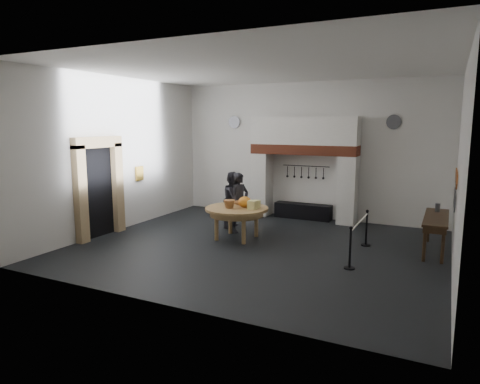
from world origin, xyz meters
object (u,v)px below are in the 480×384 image
at_px(side_table, 436,218).
at_px(barrier_post_near, 350,249).
at_px(work_table, 237,209).
at_px(visitor_near, 240,202).
at_px(visitor_far, 234,200).
at_px(iron_range, 303,211).
at_px(barrier_post_far, 366,229).

xyz_separation_m(side_table, barrier_post_near, (-1.62, -2.20, -0.42)).
bearing_deg(work_table, barrier_post_near, -18.82).
distance_m(work_table, visitor_near, 0.77).
xyz_separation_m(visitor_near, visitor_far, (-0.40, 0.40, -0.02)).
height_order(iron_range, visitor_far, visitor_far).
bearing_deg(side_table, work_table, -167.95).
bearing_deg(barrier_post_far, visitor_near, -177.86).
distance_m(iron_range, barrier_post_near, 5.03).
distance_m(work_table, barrier_post_far, 3.48).
distance_m(work_table, visitor_far, 1.31).
height_order(iron_range, work_table, work_table).
distance_m(visitor_near, visitor_far, 0.57).
xyz_separation_m(visitor_near, side_table, (5.24, 0.34, -0.00)).
bearing_deg(visitor_far, work_table, -156.34).
relative_size(iron_range, side_table, 0.86).
distance_m(visitor_far, barrier_post_near, 4.63).
bearing_deg(visitor_far, side_table, -97.65).
bearing_deg(visitor_near, barrier_post_near, -96.26).
height_order(side_table, barrier_post_far, same).
xyz_separation_m(barrier_post_near, barrier_post_far, (0.00, 2.00, 0.00)).
relative_size(visitor_near, barrier_post_far, 1.94).
xyz_separation_m(visitor_far, barrier_post_near, (4.01, -2.27, -0.41)).
relative_size(iron_range, visitor_far, 1.11).
distance_m(barrier_post_near, barrier_post_far, 2.00).
bearing_deg(iron_range, visitor_near, -114.33).
bearing_deg(work_table, iron_range, 74.98).
xyz_separation_m(iron_range, work_table, (-0.87, -3.24, 0.59)).
bearing_deg(work_table, visitor_far, 120.66).
bearing_deg(iron_range, barrier_post_far, -43.81).
relative_size(work_table, barrier_post_near, 1.93).
relative_size(iron_range, work_table, 1.10).
relative_size(visitor_far, barrier_post_far, 1.91).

